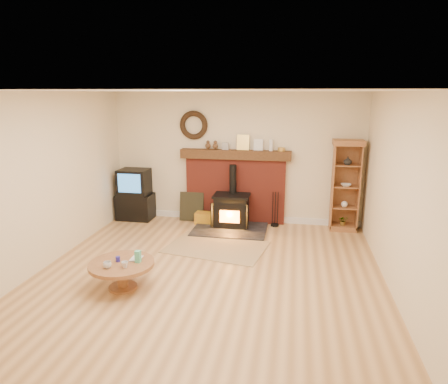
% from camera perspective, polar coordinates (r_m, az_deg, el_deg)
% --- Properties ---
extents(ground, '(5.50, 5.50, 0.00)m').
position_cam_1_polar(ground, '(5.83, -2.52, -12.25)').
color(ground, '#A67645').
rests_on(ground, ground).
extents(room_shell, '(5.02, 5.52, 2.61)m').
position_cam_1_polar(room_shell, '(5.40, -2.68, 4.80)').
color(room_shell, beige).
rests_on(room_shell, ground).
extents(chimney_breast, '(2.20, 0.22, 1.78)m').
position_cam_1_polar(chimney_breast, '(8.05, 1.62, 1.26)').
color(chimney_breast, maroon).
rests_on(chimney_breast, ground).
extents(wood_stove, '(1.40, 1.00, 1.22)m').
position_cam_1_polar(wood_stove, '(7.80, 1.04, -2.87)').
color(wood_stove, black).
rests_on(wood_stove, ground).
extents(area_rug, '(1.81, 1.40, 0.01)m').
position_cam_1_polar(area_rug, '(6.91, -1.08, -7.86)').
color(area_rug, brown).
rests_on(area_rug, ground).
extents(tv_unit, '(0.72, 0.52, 1.05)m').
position_cam_1_polar(tv_unit, '(8.49, -12.60, -0.47)').
color(tv_unit, black).
rests_on(tv_unit, ground).
extents(curio_cabinet, '(0.56, 0.40, 1.74)m').
position_cam_1_polar(curio_cabinet, '(7.89, 16.95, 0.91)').
color(curio_cabinet, brown).
rests_on(curio_cabinet, ground).
extents(firelog_box, '(0.38, 0.25, 0.23)m').
position_cam_1_polar(firelog_box, '(8.08, -2.77, -3.74)').
color(firelog_box, yellow).
rests_on(firelog_box, ground).
extents(leaning_painting, '(0.50, 0.13, 0.59)m').
position_cam_1_polar(leaning_painting, '(8.24, -4.65, -2.10)').
color(leaning_painting, black).
rests_on(leaning_painting, ground).
extents(fire_tools, '(0.16, 0.16, 0.70)m').
position_cam_1_polar(fire_tools, '(7.99, 7.27, -3.93)').
color(fire_tools, black).
rests_on(fire_tools, ground).
extents(coffee_table, '(0.87, 0.87, 0.53)m').
position_cam_1_polar(coffee_table, '(5.61, -14.38, -10.39)').
color(coffee_table, brown).
rests_on(coffee_table, ground).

